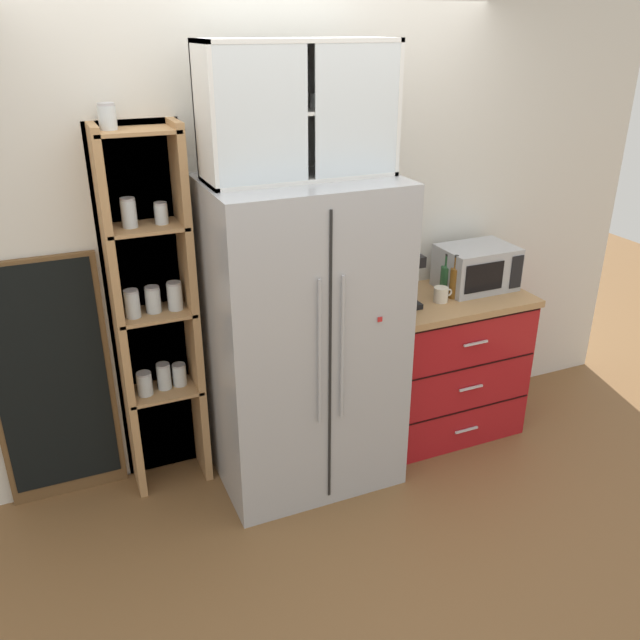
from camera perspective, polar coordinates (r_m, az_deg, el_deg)
The scene contains 12 objects.
ground_plane at distance 3.98m, azimuth -1.36°, elevation -12.65°, with size 10.63×10.63×0.00m, color brown.
wall_back_cream at distance 3.73m, azimuth -3.89°, elevation 6.82°, with size 4.94×0.10×2.55m, color silver.
refrigerator at distance 3.53m, azimuth -1.49°, elevation -1.53°, with size 0.96×0.73×1.70m.
pantry_shelf_column at distance 3.55m, azimuth -14.21°, elevation 0.83°, with size 0.45×0.28×2.06m.
counter_cabinet at distance 4.18m, azimuth 10.62°, elevation -3.69°, with size 0.93×0.60×0.91m.
microwave at distance 4.10m, azimuth 13.34°, elevation 4.44°, with size 0.44×0.33×0.26m.
coffee_maker at distance 3.77m, azimuth 6.94°, elevation 3.58°, with size 0.17×0.20×0.31m.
mug_cream at distance 3.88m, azimuth 10.40°, elevation 2.18°, with size 0.12×0.08×0.09m.
bottle_green at distance 3.99m, azimuth 10.83°, elevation 3.75°, with size 0.07×0.07×0.24m.
bottle_amber at distance 3.92m, azimuth 11.56°, elevation 3.45°, with size 0.06×0.06×0.26m.
upper_cabinet at distance 3.25m, azimuth -2.05°, elevation 17.65°, with size 0.92×0.32×0.62m.
chalkboard_menu at distance 3.70m, azimuth -22.09°, elevation -5.07°, with size 0.60×0.04×1.37m.
Camera 1 is at (-1.18, -2.96, 2.38)m, focal length 37.08 mm.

